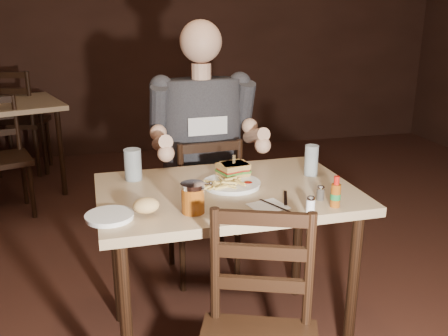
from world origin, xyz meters
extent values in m
plane|color=#351E16|center=(0.00, 3.50, 1.40)|extent=(6.00, 0.00, 6.00)
cube|color=tan|center=(-0.28, 0.08, 0.75)|extent=(1.12, 0.76, 0.04)
cylinder|color=black|center=(-0.75, -0.23, 0.36)|extent=(0.05, 0.05, 0.73)
cylinder|color=black|center=(-0.76, 0.36, 0.36)|extent=(0.05, 0.05, 0.73)
cylinder|color=black|center=(0.21, -0.21, 0.36)|extent=(0.05, 0.05, 0.73)
cylinder|color=black|center=(0.19, 0.38, 0.36)|extent=(0.05, 0.05, 0.73)
cube|color=tan|center=(-1.53, 2.50, 0.75)|extent=(1.01, 1.01, 0.04)
cylinder|color=black|center=(-1.13, 2.29, 0.36)|extent=(0.04, 0.04, 0.73)
cylinder|color=black|center=(-1.33, 2.90, 0.36)|extent=(0.04, 0.04, 0.73)
cylinder|color=white|center=(-0.25, 0.11, 0.78)|extent=(0.25, 0.25, 0.01)
ellipsoid|color=maroon|center=(-0.18, 0.08, 0.79)|extent=(0.04, 0.04, 0.01)
cylinder|color=silver|center=(-0.66, 0.30, 0.84)|extent=(0.08, 0.08, 0.14)
cylinder|color=silver|center=(0.15, 0.16, 0.84)|extent=(0.06, 0.06, 0.14)
cube|color=white|center=(-0.17, -0.15, 0.77)|extent=(0.16, 0.16, 0.00)
cube|color=silver|center=(-0.14, -0.18, 0.78)|extent=(0.09, 0.19, 0.00)
cube|color=silver|center=(-0.07, -0.10, 0.78)|extent=(0.07, 0.16, 0.01)
cylinder|color=white|center=(-0.78, -0.13, 0.78)|extent=(0.18, 0.18, 0.01)
ellipsoid|color=#DFB473|center=(-0.64, -0.13, 0.81)|extent=(0.10, 0.08, 0.06)
camera|label=1|loc=(-0.78, -1.88, 1.52)|focal=40.00mm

